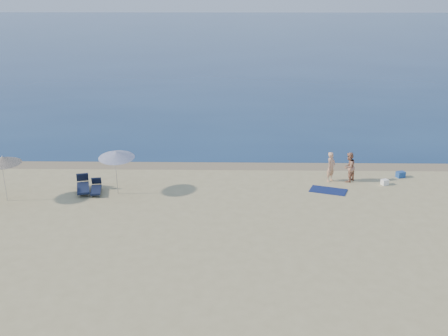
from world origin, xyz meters
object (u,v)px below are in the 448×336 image
(umbrella_near, at_px, (116,155))
(person_left, at_px, (331,167))
(person_right, at_px, (349,167))
(blue_cooler, at_px, (401,174))

(umbrella_near, bearing_deg, person_left, 6.42)
(person_right, distance_m, umbrella_near, 12.31)
(person_left, bearing_deg, person_right, -49.58)
(person_left, relative_size, person_right, 1.00)
(person_right, xyz_separation_m, umbrella_near, (-12.09, -1.94, 1.23))
(umbrella_near, bearing_deg, person_right, 5.49)
(person_right, bearing_deg, person_left, -50.14)
(person_left, height_order, blue_cooler, person_left)
(person_left, xyz_separation_m, blue_cooler, (3.99, 0.68, -0.65))
(person_left, distance_m, umbrella_near, 11.38)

